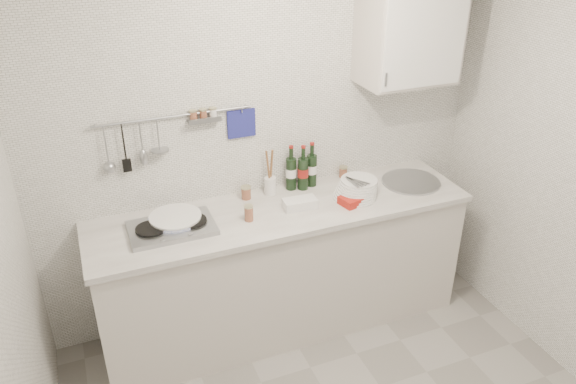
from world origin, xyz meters
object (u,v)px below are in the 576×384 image
(wall_cabinet, at_px, (410,27))
(plate_stack_hob, at_px, (174,221))
(utensil_crock, at_px, (270,183))
(plate_stack_sink, at_px, (357,189))
(wine_bottles, at_px, (302,167))

(wall_cabinet, height_order, plate_stack_hob, wall_cabinet)
(plate_stack_hob, height_order, utensil_crock, utensil_crock)
(plate_stack_sink, bearing_deg, wine_bottles, 138.26)
(wine_bottles, bearing_deg, utensil_crock, -179.12)
(plate_stack_hob, bearing_deg, plate_stack_sink, -4.42)
(plate_stack_sink, bearing_deg, plate_stack_hob, 175.58)
(plate_stack_sink, xyz_separation_m, wine_bottles, (-0.28, 0.25, 0.10))
(plate_stack_sink, height_order, wine_bottles, wine_bottles)
(wall_cabinet, distance_m, utensil_crock, 1.32)
(wine_bottles, relative_size, utensil_crock, 0.97)
(plate_stack_hob, xyz_separation_m, utensil_crock, (0.67, 0.16, 0.05))
(wall_cabinet, distance_m, wine_bottles, 1.11)
(wall_cabinet, xyz_separation_m, utensil_crock, (-0.90, 0.09, -0.95))
(wall_cabinet, height_order, wine_bottles, wall_cabinet)
(plate_stack_sink, bearing_deg, utensil_crock, 154.05)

